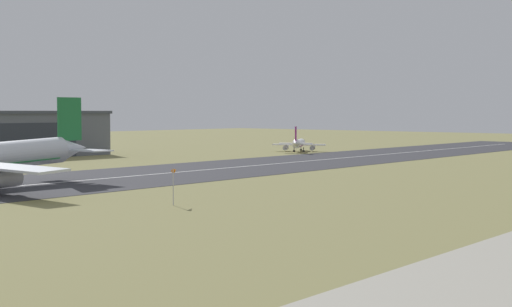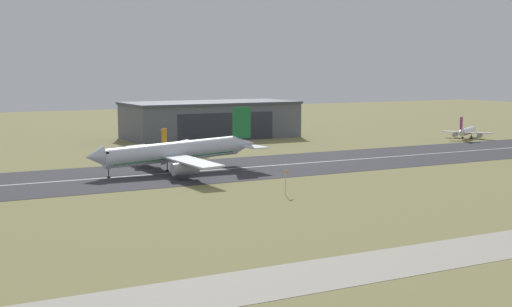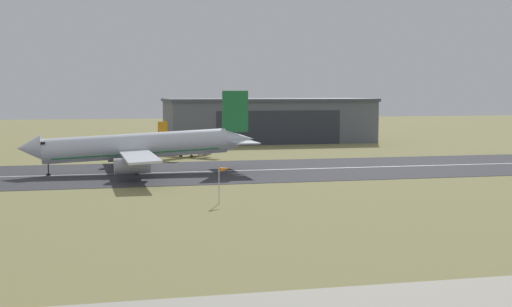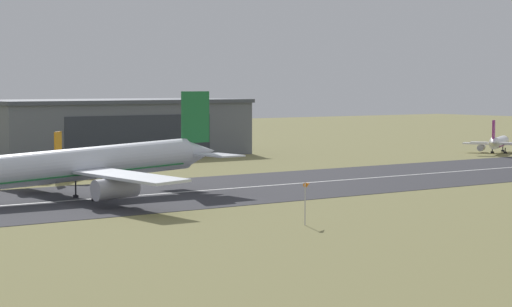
# 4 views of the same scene
# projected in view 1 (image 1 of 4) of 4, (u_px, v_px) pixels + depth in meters

# --- Properties ---
(ground_plane) EXTENTS (680.53, 680.53, 0.00)m
(ground_plane) POSITION_uv_depth(u_px,v_px,m) (381.00, 201.00, 107.45)
(ground_plane) COLOR olive
(runway_strip) EXTENTS (440.53, 40.65, 0.06)m
(runway_strip) POSITION_uv_depth(u_px,v_px,m) (127.00, 177.00, 147.32)
(runway_strip) COLOR #333338
(runway_strip) RESTS_ON ground_plane
(runway_centreline) EXTENTS (396.47, 0.70, 0.01)m
(runway_centreline) POSITION_uv_depth(u_px,v_px,m) (127.00, 177.00, 147.32)
(runway_centreline) COLOR silver
(runway_centreline) RESTS_ON runway_strip
(airplane_parked_centre) EXTENTS (21.45, 18.74, 8.68)m
(airplane_parked_centre) POSITION_uv_depth(u_px,v_px,m) (299.00, 144.00, 240.24)
(airplane_parked_centre) COLOR white
(airplane_parked_centre) RESTS_ON ground_plane
(windsock_pole) EXTENTS (2.21, 1.86, 5.27)m
(windsock_pole) POSITION_uv_depth(u_px,v_px,m) (175.00, 172.00, 103.25)
(windsock_pole) COLOR #B7B7BC
(windsock_pole) RESTS_ON ground_plane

